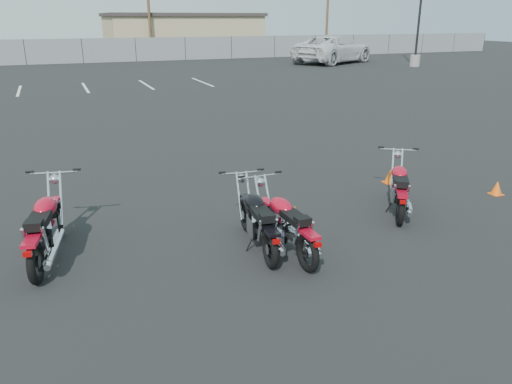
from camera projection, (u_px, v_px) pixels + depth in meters
name	position (u px, v px, depth m)	size (l,w,h in m)	color
ground	(259.00, 246.00, 7.52)	(120.00, 120.00, 0.00)	black
motorcycle_front_red	(46.00, 228.00, 7.00)	(0.87, 2.10, 1.03)	black
motorcycle_second_black	(258.00, 221.00, 7.35)	(0.75, 1.93, 0.95)	black
motorcycle_third_red	(286.00, 224.00, 7.22)	(0.75, 1.93, 0.95)	black
motorcycle_rear_red	(399.00, 188.00, 8.75)	(1.39, 1.79, 0.95)	black
training_cone_near	(390.00, 176.00, 10.38)	(0.25, 0.25, 0.30)	#FF5D0D
training_cone_far	(497.00, 188.00, 9.70)	(0.23, 0.23, 0.27)	#FF5D0D
training_cone_extra	(294.00, 214.00, 8.40)	(0.24, 0.24, 0.28)	#FF5D0D
light_pole_east	(418.00, 27.00, 34.51)	(0.80, 0.70, 10.26)	gray
chainlink_fence	(82.00, 51.00, 37.81)	(80.06, 0.06, 1.80)	slate
tan_building_east	(181.00, 33.00, 48.93)	(14.40, 9.40, 3.70)	tan
utility_pole_c	(148.00, 0.00, 42.20)	(1.80, 0.24, 9.00)	#4C3523
utility_pole_d	(328.00, 3.00, 49.49)	(1.80, 0.24, 9.00)	#4C3523
parking_line_stripes	(53.00, 89.00, 24.10)	(15.12, 4.00, 0.01)	silver
white_van	(334.00, 41.00, 37.57)	(8.36, 3.34, 3.18)	silver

